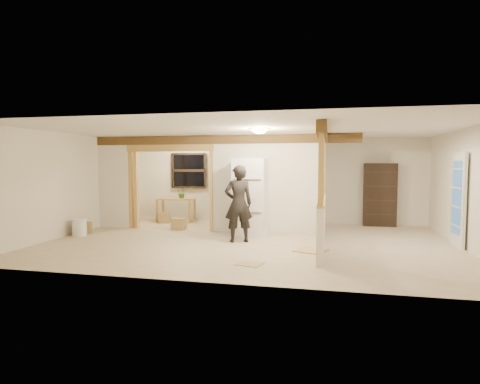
% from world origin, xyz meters
% --- Properties ---
extents(floor, '(9.00, 6.50, 0.01)m').
position_xyz_m(floor, '(0.00, 0.00, -0.01)').
color(floor, beige).
rests_on(floor, ground).
extents(ceiling, '(9.00, 6.50, 0.01)m').
position_xyz_m(ceiling, '(0.00, 0.00, 2.50)').
color(ceiling, white).
extents(wall_back, '(9.00, 0.01, 2.50)m').
position_xyz_m(wall_back, '(0.00, 3.25, 1.25)').
color(wall_back, silver).
rests_on(wall_back, floor).
extents(wall_front, '(9.00, 0.01, 2.50)m').
position_xyz_m(wall_front, '(0.00, -3.25, 1.25)').
color(wall_front, silver).
rests_on(wall_front, floor).
extents(wall_left, '(0.01, 6.50, 2.50)m').
position_xyz_m(wall_left, '(-4.50, 0.00, 1.25)').
color(wall_left, silver).
rests_on(wall_left, floor).
extents(wall_right, '(0.01, 6.50, 2.50)m').
position_xyz_m(wall_right, '(4.50, 0.00, 1.25)').
color(wall_right, silver).
rests_on(wall_right, floor).
extents(partition_left_stub, '(0.90, 0.12, 2.50)m').
position_xyz_m(partition_left_stub, '(-4.05, 1.20, 1.25)').
color(partition_left_stub, silver).
rests_on(partition_left_stub, floor).
extents(partition_center, '(2.80, 0.12, 2.50)m').
position_xyz_m(partition_center, '(0.20, 1.20, 1.25)').
color(partition_center, silver).
rests_on(partition_center, floor).
extents(doorway_frame, '(2.46, 0.14, 2.20)m').
position_xyz_m(doorway_frame, '(-2.40, 1.20, 1.10)').
color(doorway_frame, tan).
rests_on(doorway_frame, floor).
extents(header_beam_back, '(7.00, 0.18, 0.22)m').
position_xyz_m(header_beam_back, '(-1.00, 1.20, 2.38)').
color(header_beam_back, brown).
rests_on(header_beam_back, ceiling).
extents(header_beam_right, '(0.18, 3.30, 0.22)m').
position_xyz_m(header_beam_right, '(1.60, -0.40, 2.38)').
color(header_beam_right, brown).
rests_on(header_beam_right, ceiling).
extents(pony_wall, '(0.12, 3.20, 1.00)m').
position_xyz_m(pony_wall, '(1.60, -0.40, 0.50)').
color(pony_wall, silver).
rests_on(pony_wall, floor).
extents(stud_partition, '(0.14, 3.20, 1.32)m').
position_xyz_m(stud_partition, '(1.60, -0.40, 1.66)').
color(stud_partition, tan).
rests_on(stud_partition, pony_wall).
extents(window_back, '(1.12, 0.10, 1.10)m').
position_xyz_m(window_back, '(-2.60, 3.17, 1.55)').
color(window_back, black).
rests_on(window_back, wall_back).
extents(french_door, '(0.12, 0.86, 2.00)m').
position_xyz_m(french_door, '(4.42, 0.40, 1.00)').
color(french_door, white).
rests_on(french_door, floor).
extents(ceiling_dome_main, '(0.36, 0.36, 0.16)m').
position_xyz_m(ceiling_dome_main, '(0.30, -0.50, 2.48)').
color(ceiling_dome_main, '#FFEABF').
rests_on(ceiling_dome_main, ceiling).
extents(ceiling_dome_util, '(0.32, 0.32, 0.14)m').
position_xyz_m(ceiling_dome_util, '(-2.50, 2.30, 2.48)').
color(ceiling_dome_util, '#FFEABF').
rests_on(ceiling_dome_util, ceiling).
extents(hanging_bulb, '(0.07, 0.07, 0.07)m').
position_xyz_m(hanging_bulb, '(-2.00, 1.60, 2.18)').
color(hanging_bulb, '#FFD88C').
rests_on(hanging_bulb, ceiling).
extents(refrigerator, '(0.78, 0.76, 1.89)m').
position_xyz_m(refrigerator, '(-0.14, 0.76, 0.95)').
color(refrigerator, silver).
rests_on(refrigerator, floor).
extents(woman, '(0.75, 0.63, 1.73)m').
position_xyz_m(woman, '(-0.24, -0.13, 0.87)').
color(woman, black).
rests_on(woman, floor).
extents(work_table, '(1.23, 0.79, 0.72)m').
position_xyz_m(work_table, '(-2.82, 2.63, 0.36)').
color(work_table, tan).
rests_on(work_table, floor).
extents(potted_plant, '(0.35, 0.32, 0.32)m').
position_xyz_m(potted_plant, '(-2.62, 2.62, 0.88)').
color(potted_plant, '#2A6324').
rests_on(potted_plant, work_table).
extents(shop_vac, '(0.53, 0.53, 0.60)m').
position_xyz_m(shop_vac, '(-4.18, 2.44, 0.30)').
color(shop_vac, '#AE190E').
rests_on(shop_vac, floor).
extents(bookshelf, '(0.89, 0.30, 1.78)m').
position_xyz_m(bookshelf, '(3.15, 3.03, 0.89)').
color(bookshelf, black).
rests_on(bookshelf, floor).
extents(bucket, '(0.34, 0.34, 0.43)m').
position_xyz_m(bucket, '(-4.19, -0.24, 0.21)').
color(bucket, white).
rests_on(bucket, floor).
extents(box_util_a, '(0.36, 0.32, 0.30)m').
position_xyz_m(box_util_a, '(-2.18, 1.21, 0.15)').
color(box_util_a, '#A5844F').
rests_on(box_util_a, floor).
extents(box_util_b, '(0.41, 0.41, 0.31)m').
position_xyz_m(box_util_b, '(-3.06, 2.27, 0.15)').
color(box_util_b, '#A5844F').
rests_on(box_util_b, floor).
extents(box_front, '(0.43, 0.39, 0.28)m').
position_xyz_m(box_front, '(-4.30, 0.11, 0.14)').
color(box_front, '#A5844F').
rests_on(box_front, floor).
extents(floor_panel_near, '(0.74, 0.74, 0.02)m').
position_xyz_m(floor_panel_near, '(1.41, -0.71, 0.01)').
color(floor_panel_near, tan).
rests_on(floor_panel_near, floor).
extents(floor_panel_far, '(0.51, 0.44, 0.01)m').
position_xyz_m(floor_panel_far, '(0.39, -2.06, 0.01)').
color(floor_panel_far, tan).
rests_on(floor_panel_far, floor).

